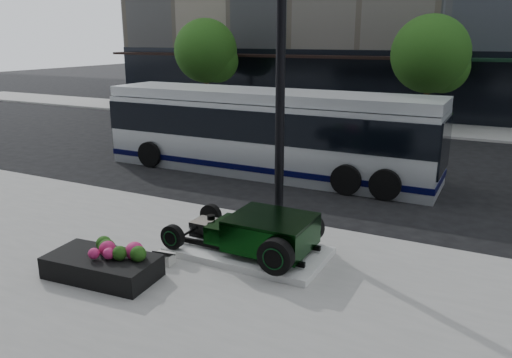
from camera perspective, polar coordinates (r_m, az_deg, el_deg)
The scene contains 9 objects.
ground at distance 14.88m, azimuth 6.73°, elevation -2.68°, with size 120.00×120.00×0.00m, color black.
sidewalk_far at distance 28.08m, azimuth 16.85°, elevation 5.69°, with size 70.00×4.00×0.12m, color gray.
street_trees at distance 26.61m, azimuth 19.60°, elevation 12.98°, with size 29.80×3.80×5.70m.
display_plinth at distance 11.07m, azimuth -0.87°, elevation -8.22°, with size 3.40×1.80×0.15m, color silver.
hot_rod at distance 10.73m, azimuth 0.70°, elevation -6.10°, with size 3.22×2.00×0.81m.
info_plaque at distance 10.79m, azimuth -10.46°, elevation -8.87°, with size 0.43×0.34×0.31m.
lamppost at distance 11.59m, azimuth 2.78°, elevation 9.71°, with size 0.40×0.40×7.25m.
flower_planter at distance 10.47m, azimuth -17.17°, elevation -9.34°, with size 2.29×1.28×0.72m.
transit_bus at distance 17.80m, azimuth 1.19°, elevation 5.45°, with size 12.12×2.88×2.92m.
Camera 1 is at (4.81, -13.27, 4.72)m, focal length 35.00 mm.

